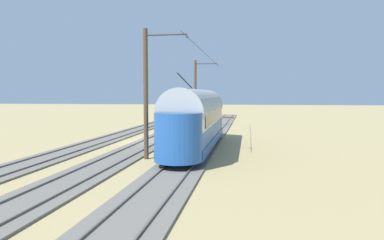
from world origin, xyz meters
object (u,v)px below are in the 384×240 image
object	(u,v)px
vintage_streetcar	(197,118)
track_end_bumper	(183,124)
catenary_pole_mid_near	(147,92)
catenary_pole_foreground	(196,93)

from	to	relation	value
vintage_streetcar	track_end_bumper	world-z (taller)	vintage_streetcar
track_end_bumper	catenary_pole_mid_near	bearing A→B (deg)	94.70
vintage_streetcar	catenary_pole_mid_near	xyz separation A→B (m)	(2.46, 4.14, 1.84)
catenary_pole_mid_near	track_end_bumper	bearing A→B (deg)	-85.30
catenary_pole_mid_near	catenary_pole_foreground	bearing A→B (deg)	-90.00
catenary_pole_foreground	track_end_bumper	size ratio (longest dim) A/B	4.37
catenary_pole_foreground	catenary_pole_mid_near	world-z (taller)	same
catenary_pole_mid_near	track_end_bumper	world-z (taller)	catenary_pole_mid_near
catenary_pole_foreground	track_end_bumper	bearing A→B (deg)	-37.23
vintage_streetcar	catenary_pole_foreground	size ratio (longest dim) A/B	2.06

